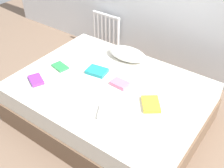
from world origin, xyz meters
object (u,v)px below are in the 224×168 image
textbook_pink (120,84)px  textbook_yellow (151,104)px  radiator (106,31)px  textbook_green (60,67)px  textbook_white (111,113)px  textbook_teal (97,71)px  textbook_purple (36,80)px  bed (109,103)px  pillow (127,54)px

textbook_pink → textbook_yellow: textbook_pink is taller
radiator → textbook_yellow: size_ratio=2.34×
textbook_green → textbook_pink: textbook_pink is taller
textbook_green → textbook_white: textbook_white is taller
textbook_teal → textbook_white: (0.52, -0.45, -0.00)m
radiator → textbook_teal: size_ratio=2.40×
textbook_green → textbook_yellow: (1.16, 0.04, 0.00)m
textbook_purple → textbook_green: textbook_purple is taller
radiator → textbook_pink: 1.55m
bed → pillow: size_ratio=4.16×
radiator → textbook_teal: 1.31m
textbook_teal → textbook_white: size_ratio=0.97×
radiator → textbook_green: radiator is taller
radiator → textbook_pink: size_ratio=2.94×
pillow → textbook_yellow: size_ratio=2.12×
textbook_pink → textbook_teal: 0.34m
bed → textbook_white: textbook_white is taller
textbook_green → textbook_purple: bearing=-81.9°
bed → textbook_purple: bearing=-149.0°
radiator → pillow: (0.80, -0.65, 0.20)m
textbook_pink → textbook_green: bearing=-167.8°
bed → textbook_pink: size_ratio=11.06×
pillow → radiator: bearing=141.1°
bed → textbook_white: bearing=-51.8°
bed → textbook_pink: 0.30m
textbook_purple → bed: bearing=56.6°
textbook_pink → textbook_white: bearing=-63.3°
textbook_teal → textbook_white: 0.69m
pillow → textbook_white: pillow is taller
textbook_teal → textbook_white: bearing=-49.8°
textbook_yellow → pillow: bearing=-169.2°
textbook_teal → pillow: bearing=67.5°
pillow → textbook_teal: pillow is taller
pillow → textbook_purple: (-0.54, -0.96, -0.04)m
pillow → textbook_teal: 0.46m
radiator → textbook_green: (0.29, -1.27, 0.15)m
textbook_purple → textbook_pink: size_ratio=1.11×
textbook_yellow → textbook_green: bearing=-125.5°
textbook_pink → textbook_yellow: bearing=-8.6°
textbook_purple → textbook_teal: 0.66m
bed → textbook_yellow: size_ratio=8.81×
radiator → textbook_teal: bearing=-57.7°
radiator → textbook_pink: (1.03, -1.14, 0.16)m
bed → textbook_yellow: textbook_yellow is taller
radiator → textbook_purple: 1.63m
textbook_pink → textbook_yellow: size_ratio=0.80×
textbook_purple → textbook_green: 0.34m
bed → textbook_teal: textbook_teal is taller
radiator → textbook_purple: (0.26, -1.61, 0.15)m
bed → textbook_teal: (-0.24, 0.10, 0.27)m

